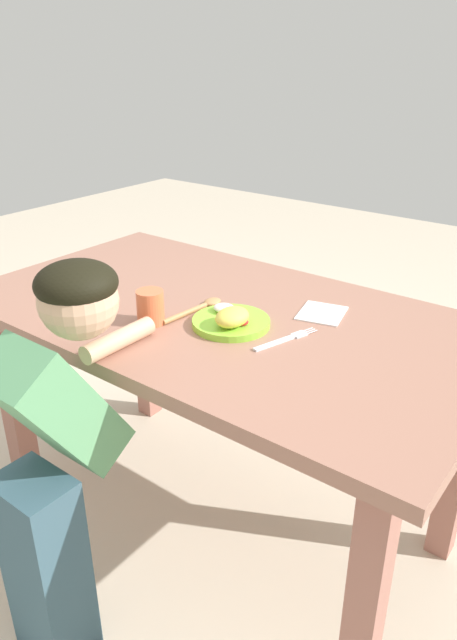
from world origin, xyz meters
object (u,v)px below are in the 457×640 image
at_px(plate, 231,320).
at_px(fork, 285,340).
at_px(drinking_cup, 150,307).
at_px(person, 59,449).
at_px(spoon, 200,307).

height_order(plate, fork, plate).
xyz_separation_m(drinking_cup, person, (0.04, -0.35, -0.22)).
height_order(spoon, person, person).
bearing_deg(spoon, fork, -88.42).
relative_size(plate, spoon, 0.95).
bearing_deg(person, fork, 58.49).
distance_m(plate, fork, 0.15).
distance_m(fork, spoon, 0.29).
bearing_deg(drinking_cup, person, -83.64).
bearing_deg(drinking_cup, fork, 20.65).
height_order(plate, drinking_cup, drinking_cup).
xyz_separation_m(plate, spoon, (-0.14, 0.04, -0.01)).
bearing_deg(plate, fork, 7.02).
bearing_deg(plate, drinking_cup, -149.51).
relative_size(fork, person, 0.19).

